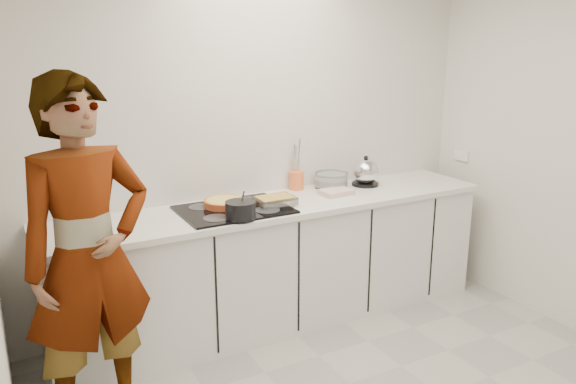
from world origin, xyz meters
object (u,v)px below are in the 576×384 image
utensil_crock (296,180)px  cook (89,259)px  tart_dish (224,202)px  hob (234,209)px  baking_dish (275,200)px  saucepan (240,210)px  kettle (366,173)px  mixing_bowl (331,181)px

utensil_crock → cook: size_ratio=0.07×
tart_dish → utensil_crock: utensil_crock is taller
hob → baking_dish: bearing=-6.6°
baking_dish → saucepan: bearing=-152.3°
utensil_crock → baking_dish: bearing=-137.6°
baking_dish → kettle: 0.90m
mixing_bowl → kettle: 0.29m
hob → utensil_crock: utensil_crock is taller
hob → utensil_crock: (0.64, 0.28, 0.06)m
saucepan → cook: bearing=-162.7°
kettle → utensil_crock: (-0.54, 0.15, -0.03)m
kettle → utensil_crock: size_ratio=1.81×
saucepan → mixing_bowl: bearing=23.3°
saucepan → mixing_bowl: (0.95, 0.41, -0.01)m
mixing_bowl → saucepan: bearing=-156.7°
cook → tart_dish: bearing=17.7°
hob → tart_dish: tart_dish is taller
hob → mixing_bowl: mixing_bowl is taller
baking_dish → cook: 1.40m
saucepan → mixing_bowl: size_ratio=0.67×
baking_dish → tart_dish: bearing=160.4°
saucepan → utensil_crock: bearing=35.8°
hob → tart_dish: bearing=112.2°
baking_dish → kettle: (0.89, 0.17, 0.06)m
hob → baking_dish: baking_dish is taller
cook → saucepan: bearing=3.8°
saucepan → utensil_crock: size_ratio=1.61×
mixing_bowl → kettle: (0.28, -0.07, 0.05)m
mixing_bowl → cook: bearing=-159.7°
tart_dish → utensil_crock: size_ratio=2.59×
utensil_crock → saucepan: bearing=-144.2°
tart_dish → kettle: (1.21, 0.05, 0.06)m
cook → hob: bearing=13.2°
saucepan → hob: bearing=78.2°
mixing_bowl → utensil_crock: (-0.26, 0.09, 0.01)m
baking_dish → kettle: bearing=10.6°
saucepan → kettle: 1.27m
hob → mixing_bowl: size_ratio=2.16×
tart_dish → utensil_crock: 0.71m
hob → cook: 1.15m
saucepan → baking_dish: bearing=27.7°
hob → kettle: bearing=6.4°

